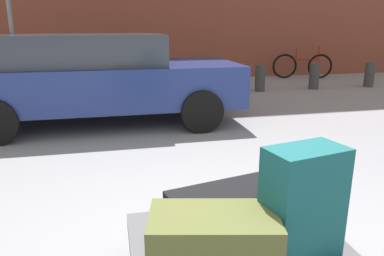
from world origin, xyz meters
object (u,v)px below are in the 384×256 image
suitcase_teal_center (303,203)px  bollard_kerb_far (370,75)px  bicycle_leaning (302,66)px  bollard_kerb_mid (314,77)px  luggage_cart (236,249)px  bollard_kerb_near (260,78)px  no_parking_sign (12,27)px  parked_car (99,77)px  duffel_bag_black_stacked_top (225,213)px  duffel_bag_olive_front_right (213,242)px

suitcase_teal_center → bollard_kerb_far: bearing=37.8°
bicycle_leaning → bollard_kerb_mid: bearing=-110.0°
luggage_cart → bollard_kerb_near: bollard_kerb_near is taller
bicycle_leaning → no_parking_sign: (-7.10, -3.42, 1.15)m
bicycle_leaning → bollard_kerb_mid: size_ratio=2.75×
parked_car → bollard_kerb_mid: (5.13, 2.20, -0.45)m
luggage_cart → bollard_kerb_near: size_ratio=1.99×
bicycle_leaning → no_parking_sign: 7.96m
bollard_kerb_far → parked_car: bearing=-161.8°
parked_car → bollard_kerb_near: 4.32m
suitcase_teal_center → bicycle_leaning: bearing=48.9°
suitcase_teal_center → duffel_bag_black_stacked_top: bearing=130.5°
duffel_bag_black_stacked_top → no_parking_sign: size_ratio=0.27×
duffel_bag_black_stacked_top → bollard_kerb_near: bearing=52.4°
bollard_kerb_mid → bollard_kerb_far: 1.57m
bicycle_leaning → duffel_bag_olive_front_right: bearing=-121.4°
duffel_bag_black_stacked_top → bicycle_leaning: 9.53m
duffel_bag_olive_front_right → suitcase_teal_center: bearing=15.0°
no_parking_sign → duffel_bag_black_stacked_top: bearing=-65.7°
parked_car → no_parking_sign: 1.62m
duffel_bag_olive_front_right → parked_car: 4.49m
bicycle_leaning → suitcase_teal_center: bearing=-118.9°
luggage_cart → bollard_kerb_far: (5.85, 6.40, 0.04)m
duffel_bag_olive_front_right → bollard_kerb_near: (3.05, 6.63, -0.18)m
bollard_kerb_far → no_parking_sign: no_parking_sign is taller
suitcase_teal_center → bollard_kerb_far: 8.65m
duffel_bag_black_stacked_top → no_parking_sign: bearing=101.2°
luggage_cart → bollard_kerb_far: bearing=47.6°
bollard_kerb_near → no_parking_sign: size_ratio=0.25×
duffel_bag_black_stacked_top → duffel_bag_olive_front_right: bearing=-131.4°
suitcase_teal_center → luggage_cart: bearing=131.5°
bollard_kerb_near → luggage_cart: bearing=-113.9°
bicycle_leaning → bollard_kerb_far: bicycle_leaning is taller
duffel_bag_olive_front_right → no_parking_sign: no_parking_sign is taller
bollard_kerb_far → no_parking_sign: 8.28m
duffel_bag_black_stacked_top → bollard_kerb_far: duffel_bag_black_stacked_top is taller
duffel_bag_olive_front_right → bicycle_leaning: 9.85m
parked_car → no_parking_sign: (-1.32, 0.55, 0.76)m
luggage_cart → duffel_bag_black_stacked_top: (-0.06, 0.05, 0.22)m
duffel_bag_olive_front_right → duffel_bag_black_stacked_top: bearing=74.1°
suitcase_teal_center → duffel_bag_olive_front_right: 0.52m
luggage_cart → no_parking_sign: bearing=114.6°
parked_car → bollard_kerb_far: size_ratio=6.91×
duffel_bag_olive_front_right → bollard_kerb_near: size_ratio=1.04×
luggage_cart → bollard_kerb_near: bearing=66.1°
duffel_bag_olive_front_right → bollard_kerb_far: 8.99m
duffel_bag_black_stacked_top → bollard_kerb_mid: (4.33, 6.35, -0.18)m
duffel_bag_black_stacked_top → bicycle_leaning: bicycle_leaning is taller
suitcase_teal_center → bollard_kerb_mid: suitcase_teal_center is taller
duffel_bag_black_stacked_top → parked_car: parked_car is taller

